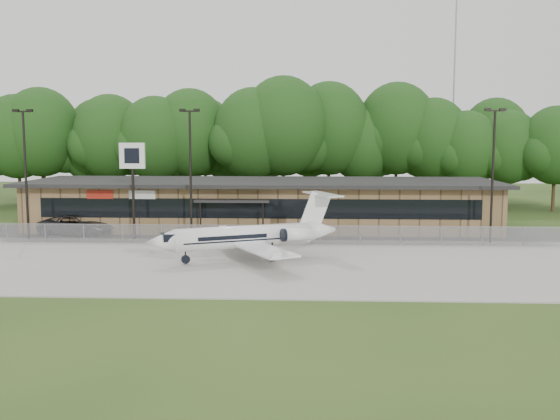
{
  "coord_description": "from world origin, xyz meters",
  "views": [
    {
      "loc": [
        4.14,
        -31.19,
        8.08
      ],
      "look_at": [
        2.13,
        12.0,
        3.01
      ],
      "focal_mm": 40.0,
      "sensor_mm": 36.0,
      "label": 1
    }
  ],
  "objects_px": {
    "terminal": "(262,204)",
    "pole_sign": "(132,166)",
    "business_jet": "(250,237)",
    "suv": "(77,225)"
  },
  "relations": [
    {
      "from": "business_jet",
      "to": "suv",
      "type": "xyz_separation_m",
      "value": [
        -15.34,
        10.13,
        -0.71
      ]
    },
    {
      "from": "pole_sign",
      "to": "business_jet",
      "type": "bearing_deg",
      "value": -37.65
    },
    {
      "from": "terminal",
      "to": "suv",
      "type": "xyz_separation_m",
      "value": [
        -15.03,
        -4.87,
        -1.32
      ]
    },
    {
      "from": "business_jet",
      "to": "suv",
      "type": "relative_size",
      "value": 2.06
    },
    {
      "from": "business_jet",
      "to": "pole_sign",
      "type": "height_order",
      "value": "pole_sign"
    },
    {
      "from": "terminal",
      "to": "suv",
      "type": "relative_size",
      "value": 6.63
    },
    {
      "from": "business_jet",
      "to": "pole_sign",
      "type": "xyz_separation_m",
      "value": [
        -9.92,
        7.85,
        4.28
      ]
    },
    {
      "from": "terminal",
      "to": "pole_sign",
      "type": "height_order",
      "value": "pole_sign"
    },
    {
      "from": "terminal",
      "to": "business_jet",
      "type": "distance_m",
      "value": 15.01
    },
    {
      "from": "terminal",
      "to": "pole_sign",
      "type": "xyz_separation_m",
      "value": [
        -9.61,
        -7.14,
        3.67
      ]
    }
  ]
}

